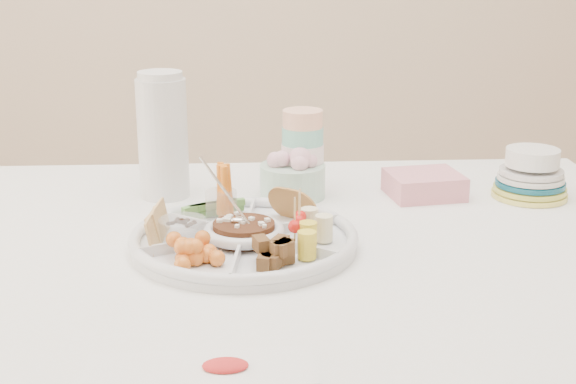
{
  "coord_description": "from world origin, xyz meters",
  "views": [
    {
      "loc": [
        -0.01,
        -1.31,
        1.26
      ],
      "look_at": [
        0.06,
        0.06,
        0.83
      ],
      "focal_mm": 50.0,
      "sensor_mm": 36.0,
      "label": 1
    }
  ],
  "objects": [
    {
      "name": "placemat",
      "position": [
        -0.07,
        -0.45,
        0.76
      ],
      "size": [
        0.28,
        0.1,
        0.01
      ],
      "primitive_type": "cube",
      "rotation": [
        0.0,
        0.0,
        0.03
      ],
      "color": "white",
      "rests_on": "dining_table"
    },
    {
      "name": "cup_stack",
      "position": [
        0.1,
        0.27,
        0.88
      ],
      "size": [
        0.11,
        0.11,
        0.24
      ],
      "primitive_type": "cylinder",
      "rotation": [
        0.0,
        0.0,
        -0.36
      ],
      "color": "white",
      "rests_on": "dining_table"
    },
    {
      "name": "tortillas",
      "position": [
        0.06,
        0.06,
        0.8
      ],
      "size": [
        0.12,
        0.12,
        0.05
      ],
      "primitive_type": null,
      "rotation": [
        0.0,
        0.0,
        0.41
      ],
      "color": "#B57439",
      "rests_on": "party_tray"
    },
    {
      "name": "bean_dip",
      "position": [
        -0.02,
        -0.04,
        0.79
      ],
      "size": [
        0.14,
        0.14,
        0.04
      ],
      "primitive_type": "cylinder",
      "rotation": [
        0.0,
        0.0,
        0.41
      ],
      "color": "#4E250D",
      "rests_on": "party_tray"
    },
    {
      "name": "plate_stack",
      "position": [
        0.56,
        0.21,
        0.81
      ],
      "size": [
        0.17,
        0.17,
        0.1
      ],
      "primitive_type": "cylinder",
      "rotation": [
        0.0,
        0.0,
        0.17
      ],
      "color": "gold",
      "rests_on": "dining_table"
    },
    {
      "name": "napkin_stack",
      "position": [
        0.35,
        0.23,
        0.78
      ],
      "size": [
        0.16,
        0.15,
        0.05
      ],
      "primitive_type": "cube",
      "rotation": [
        0.0,
        0.0,
        0.16
      ],
      "color": "pink",
      "rests_on": "dining_table"
    },
    {
      "name": "carrot_cucumber",
      "position": [
        -0.07,
        0.08,
        0.82
      ],
      "size": [
        0.15,
        0.15,
        0.1
      ],
      "primitive_type": null,
      "rotation": [
        0.0,
        0.0,
        0.41
      ],
      "color": "orange",
      "rests_on": "party_tray"
    },
    {
      "name": "party_tray",
      "position": [
        -0.02,
        -0.04,
        0.78
      ],
      "size": [
        0.5,
        0.5,
        0.04
      ],
      "primitive_type": "cylinder",
      "rotation": [
        0.0,
        0.0,
        0.41
      ],
      "color": "silver",
      "rests_on": "dining_table"
    },
    {
      "name": "cherries",
      "position": [
        -0.09,
        -0.15,
        0.79
      ],
      "size": [
        0.15,
        0.15,
        0.05
      ],
      "primitive_type": null,
      "rotation": [
        0.0,
        0.0,
        0.41
      ],
      "color": "orange",
      "rests_on": "party_tray"
    },
    {
      "name": "thermos",
      "position": [
        -0.18,
        0.26,
        0.89
      ],
      "size": [
        0.12,
        0.12,
        0.26
      ],
      "primitive_type": "cylinder",
      "rotation": [
        0.0,
        0.0,
        -0.22
      ],
      "color": "silver",
      "rests_on": "dining_table"
    },
    {
      "name": "granola_chunks",
      "position": [
        0.04,
        -0.16,
        0.79
      ],
      "size": [
        0.12,
        0.12,
        0.04
      ],
      "primitive_type": null,
      "rotation": [
        0.0,
        0.0,
        0.41
      ],
      "color": "brown",
      "rests_on": "party_tray"
    },
    {
      "name": "pita_raisins",
      "position": [
        -0.15,
        -0.03,
        0.8
      ],
      "size": [
        0.15,
        0.15,
        0.06
      ],
      "primitive_type": null,
      "rotation": [
        0.0,
        0.0,
        0.41
      ],
      "color": "#DEB084",
      "rests_on": "party_tray"
    },
    {
      "name": "flower_bowl",
      "position": [
        0.08,
        0.24,
        0.81
      ],
      "size": [
        0.15,
        0.15,
        0.1
      ],
      "primitive_type": "cylinder",
      "rotation": [
        0.0,
        0.0,
        0.14
      ],
      "color": "#A4B5AA",
      "rests_on": "dining_table"
    },
    {
      "name": "banana_tomato",
      "position": [
        0.11,
        -0.05,
        0.82
      ],
      "size": [
        0.13,
        0.13,
        0.08
      ],
      "primitive_type": null,
      "rotation": [
        0.0,
        0.0,
        0.41
      ],
      "color": "#FFEA84",
      "rests_on": "party_tray"
    }
  ]
}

